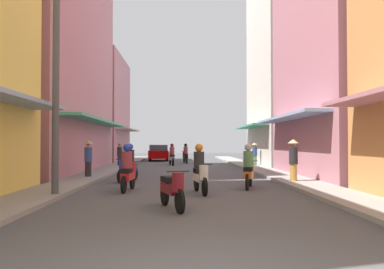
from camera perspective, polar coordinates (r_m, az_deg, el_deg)
The scene contains 20 objects.
ground_plane at distance 19.36m, azimuth -1.05°, elevation -6.05°, with size 85.04×85.04×0.00m, color #4C4C4F.
sidewalk_left at distance 19.81m, azimuth -14.12°, elevation -5.73°, with size 1.62×46.65×0.12m, color gray.
sidewalk_right at distance 19.91m, azimuth 11.95°, elevation -5.72°, with size 1.62×46.65×0.12m, color #9E9991.
building_left_mid at distance 23.56m, azimuth -22.20°, elevation 13.00°, with size 7.05×13.40×14.78m.
building_left_far at distance 34.37m, azimuth -15.27°, elevation 3.64°, with size 7.05×8.99×9.09m.
building_right_mid at distance 20.29m, azimuth 23.86°, elevation 14.17°, with size 7.05×9.34×13.96m.
building_right_far at distance 28.92m, azimuth 15.66°, elevation 10.68°, with size 7.05×8.41×15.18m.
motorbike_blue at distance 15.96m, azimuth -9.56°, elevation -4.51°, with size 0.74×1.75×1.58m.
motorbike_maroon at distance 9.21m, azimuth -2.98°, elevation -8.13°, with size 0.75×1.74×0.96m.
motorbike_orange at distance 13.58m, azimuth 8.54°, elevation -5.07°, with size 0.69×1.76×1.58m.
motorbike_black at distance 30.07m, azimuth -1.00°, elevation -3.02°, with size 0.56×1.80×1.58m.
motorbike_silver at distance 27.45m, azimuth -3.09°, elevation -3.18°, with size 0.61×1.79×1.58m.
motorbike_white at distance 12.13m, azimuth 1.22°, elevation -5.54°, with size 0.58×1.80×1.58m.
motorbike_red at distance 12.83m, azimuth -9.59°, elevation -5.29°, with size 0.55×1.81×1.58m.
parked_car at distance 34.69m, azimuth -5.05°, elevation -2.73°, with size 1.95×4.18×1.45m.
pedestrian_far at distance 26.19m, azimuth 9.41°, elevation -2.77°, with size 0.44×0.44×1.64m.
pedestrian_crossing at distance 17.53m, azimuth -15.33°, elevation -3.29°, with size 0.44×0.44×1.74m.
pedestrian_midway at distance 25.74m, azimuth -10.82°, elevation -3.07°, with size 0.34×0.34×1.60m.
pedestrian_foreground at distance 15.45m, azimuth 15.01°, elevation -3.54°, with size 0.44×0.44×1.75m.
utility_pole at distance 11.98m, azimuth -19.79°, elevation 9.34°, with size 0.20×1.20×7.43m.
Camera 1 is at (-0.24, -3.97, 1.60)m, focal length 35.46 mm.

